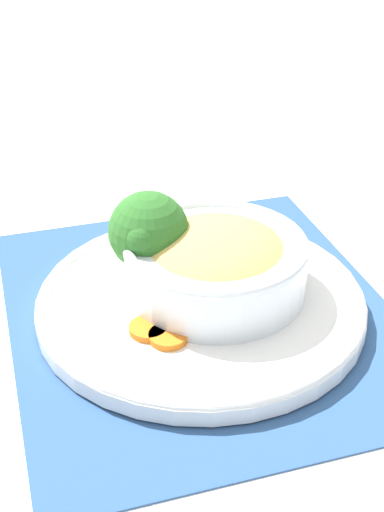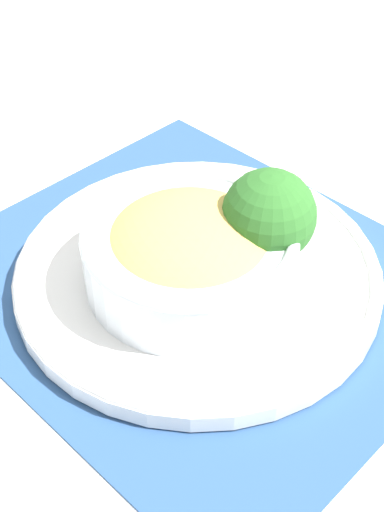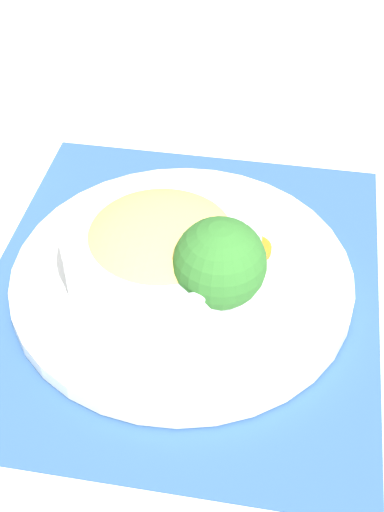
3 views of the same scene
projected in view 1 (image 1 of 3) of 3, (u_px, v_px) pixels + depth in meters
name	position (u px, v px, depth m)	size (l,w,h in m)	color
ground_plane	(201.00, 313.00, 0.71)	(4.00, 4.00, 0.00)	white
placemat	(201.00, 311.00, 0.71)	(0.44, 0.39, 0.00)	#2D5184
plate	(201.00, 301.00, 0.70)	(0.32, 0.32, 0.02)	white
bowl	(216.00, 261.00, 0.69)	(0.18, 0.18, 0.07)	silver
broccoli_floret	(148.00, 232.00, 0.69)	(0.08, 0.08, 0.10)	#759E51
carrot_slice_near	(148.00, 329.00, 0.65)	(0.04, 0.04, 0.01)	orange
carrot_slice_middle	(168.00, 336.00, 0.64)	(0.04, 0.04, 0.01)	orange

